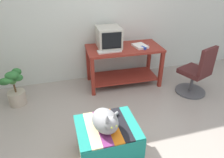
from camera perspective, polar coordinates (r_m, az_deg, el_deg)
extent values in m
plane|color=#9E9389|center=(2.78, 5.70, -18.37)|extent=(14.00, 14.00, 0.00)
cube|color=silver|center=(3.92, -4.58, 18.18)|extent=(8.00, 0.10, 2.60)
cube|color=maroon|center=(3.54, -5.26, 0.37)|extent=(0.06, 0.06, 0.69)
cube|color=maroon|center=(3.89, 13.19, 2.45)|extent=(0.06, 0.06, 0.69)
cube|color=maroon|center=(4.35, 10.02, 5.74)|extent=(0.06, 0.06, 0.69)
cube|color=maroon|center=(4.04, -6.52, 4.14)|extent=(0.06, 0.06, 0.69)
cube|color=maroon|center=(4.00, 3.07, 0.71)|extent=(1.24, 0.60, 0.02)
cube|color=maroon|center=(3.76, 3.30, 8.33)|extent=(1.35, 0.70, 0.04)
cube|color=#BCB7A8|center=(3.77, -0.86, 8.90)|extent=(0.29, 0.31, 0.02)
cube|color=#BCB7A8|center=(3.72, -0.88, 11.32)|extent=(0.42, 0.44, 0.35)
cube|color=black|center=(3.51, -0.07, 10.38)|extent=(0.33, 0.02, 0.28)
cube|color=beige|center=(3.55, -0.74, 7.61)|extent=(0.40, 0.15, 0.02)
cube|color=white|center=(3.80, 7.66, 8.92)|extent=(0.25, 0.30, 0.04)
cube|color=tan|center=(2.55, -1.27, -16.58)|extent=(0.65, 0.54, 0.44)
cube|color=#1E897A|center=(2.35, -8.27, -13.93)|extent=(0.11, 0.58, 0.02)
cube|color=beige|center=(2.36, -5.46, -13.49)|extent=(0.11, 0.58, 0.02)
cube|color=#7A2D6B|center=(2.38, -2.69, -13.02)|extent=(0.11, 0.58, 0.02)
cube|color=orange|center=(2.40, 0.03, -12.54)|extent=(0.11, 0.58, 0.02)
cube|color=black|center=(2.43, 2.68, -12.03)|extent=(0.11, 0.58, 0.02)
cube|color=#1E897A|center=(2.46, 5.27, -11.52)|extent=(0.11, 0.58, 0.02)
ellipsoid|color=gray|center=(2.27, -1.90, -11.28)|extent=(0.33, 0.41, 0.23)
sphere|color=gray|center=(2.14, -0.29, -12.09)|extent=(0.14, 0.14, 0.14)
cylinder|color=gray|center=(2.44, -0.52, -10.80)|extent=(0.25, 0.20, 0.04)
cone|color=gray|center=(2.07, -1.29, -10.62)|extent=(0.06, 0.06, 0.06)
cone|color=gray|center=(2.10, 0.68, -9.98)|extent=(0.06, 0.06, 0.06)
sphere|color=#C6D151|center=(2.08, -0.10, -13.10)|extent=(0.02, 0.02, 0.02)
sphere|color=#C6D151|center=(2.10, 1.15, -12.66)|extent=(0.02, 0.02, 0.02)
cylinder|color=#B7A893|center=(3.76, -24.37, -4.67)|extent=(0.27, 0.27, 0.22)
cylinder|color=brown|center=(3.67, -24.93, -2.34)|extent=(0.03, 0.03, 0.13)
ellipsoid|color=#2D7033|center=(3.56, -24.30, 0.33)|extent=(0.16, 0.11, 0.12)
ellipsoid|color=#2D7033|center=(3.67, -24.58, 1.77)|extent=(0.15, 0.10, 0.13)
ellipsoid|color=#4C8E42|center=(3.73, -25.52, -0.38)|extent=(0.13, 0.09, 0.14)
ellipsoid|color=#2D7033|center=(3.67, -27.26, -0.65)|extent=(0.18, 0.10, 0.12)
ellipsoid|color=#38843D|center=(3.48, -26.53, -0.33)|extent=(0.16, 0.10, 0.11)
ellipsoid|color=#2D7033|center=(3.45, -25.63, 0.91)|extent=(0.20, 0.14, 0.12)
cylinder|color=#4C4C51|center=(4.03, 20.46, -3.05)|extent=(0.52, 0.52, 0.03)
cylinder|color=#4C4C51|center=(3.94, 20.92, -0.77)|extent=(0.05, 0.05, 0.34)
cube|color=#471E1E|center=(3.85, 21.47, 1.94)|extent=(0.54, 0.54, 0.08)
cube|color=#471E1E|center=(3.66, 24.61, 4.42)|extent=(0.37, 0.19, 0.44)
cube|color=#2342B7|center=(3.71, 8.60, 8.40)|extent=(0.07, 0.12, 0.04)
cylinder|color=#B7B7BC|center=(3.89, 9.65, 9.02)|extent=(0.10, 0.11, 0.01)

